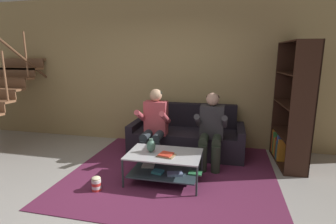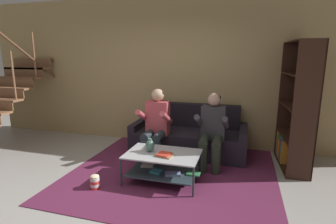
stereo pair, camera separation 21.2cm
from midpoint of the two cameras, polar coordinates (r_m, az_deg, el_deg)
ground at (r=3.41m, az=-8.88°, el=-19.07°), size 16.80×16.80×0.00m
back_partition at (r=5.25m, az=2.14°, el=8.75°), size 8.40×0.12×2.90m
staircase_run at (r=6.07m, az=-31.54°, el=3.71°), size 1.03×2.82×2.81m
couch at (r=4.87m, az=5.90°, el=-5.50°), size 2.04×0.86×0.87m
person_seated_left at (r=4.40m, az=-1.28°, el=-2.32°), size 0.50×0.58×1.22m
person_seated_right at (r=4.22m, az=11.06°, el=-3.39°), size 0.50×0.58×1.18m
coffee_table at (r=3.76m, az=0.60°, el=-11.10°), size 1.04×0.66×0.42m
area_rug at (r=4.30m, az=3.14°, el=-11.97°), size 3.04×3.19×0.01m
vase at (r=3.75m, az=-2.32°, el=-7.28°), size 0.13×0.13×0.19m
book_stack at (r=3.61m, az=0.91°, el=-9.32°), size 0.25×0.22×0.03m
bookshelf at (r=4.71m, az=27.41°, el=-1.47°), size 0.41×1.08×1.98m
popcorn_tub at (r=3.74m, az=-14.00°, el=-14.56°), size 0.13×0.13×0.20m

